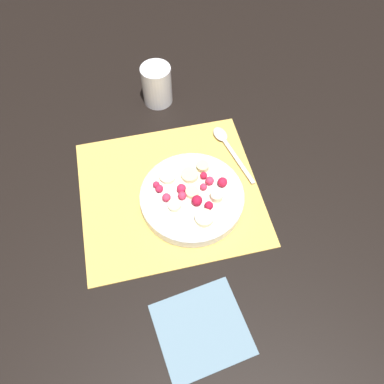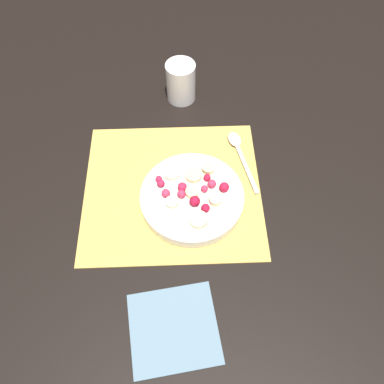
# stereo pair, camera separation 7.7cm
# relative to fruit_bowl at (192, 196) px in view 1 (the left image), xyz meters

# --- Properties ---
(ground_plane) EXTENTS (3.00, 3.00, 0.00)m
(ground_plane) POSITION_rel_fruit_bowl_xyz_m (0.04, -0.03, -0.02)
(ground_plane) COLOR black
(placemat) EXTENTS (0.38, 0.35, 0.01)m
(placemat) POSITION_rel_fruit_bowl_xyz_m (0.04, -0.03, -0.02)
(placemat) COLOR #E0B251
(placemat) RESTS_ON ground_plane
(fruit_bowl) EXTENTS (0.22, 0.22, 0.05)m
(fruit_bowl) POSITION_rel_fruit_bowl_xyz_m (0.00, 0.00, 0.00)
(fruit_bowl) COLOR silver
(fruit_bowl) RESTS_ON placemat
(spoon) EXTENTS (0.06, 0.18, 0.01)m
(spoon) POSITION_rel_fruit_bowl_xyz_m (-0.11, -0.14, -0.01)
(spoon) COLOR silver
(spoon) RESTS_ON placemat
(drinking_glass) EXTENTS (0.07, 0.07, 0.10)m
(drinking_glass) POSITION_rel_fruit_bowl_xyz_m (0.02, -0.32, 0.03)
(drinking_glass) COLOR white
(drinking_glass) RESTS_ON ground_plane
(napkin) EXTENTS (0.17, 0.17, 0.01)m
(napkin) POSITION_rel_fruit_bowl_xyz_m (0.04, 0.26, -0.02)
(napkin) COLOR slate
(napkin) RESTS_ON ground_plane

